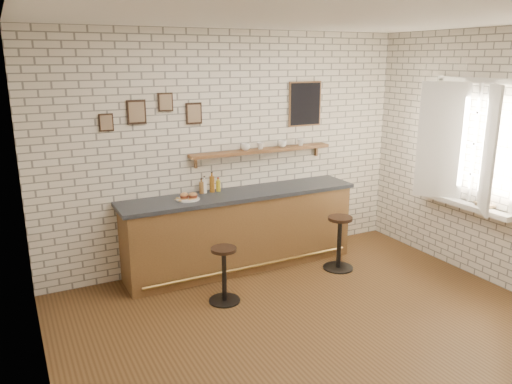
{
  "coord_description": "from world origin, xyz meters",
  "views": [
    {
      "loc": [
        -2.61,
        -3.81,
        2.65
      ],
      "look_at": [
        -0.2,
        0.9,
        1.23
      ],
      "focal_mm": 35.0,
      "sensor_mm": 36.0,
      "label": 1
    }
  ],
  "objects_px": {
    "condiment_bottle_yellow": "(218,185)",
    "book_lower": "(481,207)",
    "bar_counter": "(241,230)",
    "bitters_bottle_amber": "(212,184)",
    "book_upper": "(479,204)",
    "shelf_cup_b": "(260,146)",
    "shelf_cup_d": "(301,142)",
    "bar_stool_left": "(224,273)",
    "bitters_bottle_white": "(205,186)",
    "shelf_cup_c": "(282,144)",
    "bitters_bottle_brown": "(202,187)",
    "ciabatta_sandwich": "(189,196)",
    "shelf_cup_a": "(246,147)",
    "bar_stool_right": "(339,241)",
    "sandwich_plate": "(188,199)"
  },
  "relations": [
    {
      "from": "bitters_bottle_amber",
      "to": "shelf_cup_d",
      "type": "height_order",
      "value": "shelf_cup_d"
    },
    {
      "from": "shelf_cup_c",
      "to": "bar_counter",
      "type": "bearing_deg",
      "value": 116.04
    },
    {
      "from": "bar_counter",
      "to": "book_upper",
      "type": "relative_size",
      "value": 13.45
    },
    {
      "from": "bar_counter",
      "to": "shelf_cup_c",
      "type": "height_order",
      "value": "shelf_cup_c"
    },
    {
      "from": "condiment_bottle_yellow",
      "to": "book_lower",
      "type": "relative_size",
      "value": 0.87
    },
    {
      "from": "bitters_bottle_white",
      "to": "shelf_cup_d",
      "type": "xyz_separation_m",
      "value": [
        1.42,
        0.02,
        0.45
      ]
    },
    {
      "from": "ciabatta_sandwich",
      "to": "shelf_cup_a",
      "type": "height_order",
      "value": "shelf_cup_a"
    },
    {
      "from": "bitters_bottle_brown",
      "to": "bar_stool_left",
      "type": "height_order",
      "value": "bitters_bottle_brown"
    },
    {
      "from": "bitters_bottle_amber",
      "to": "shelf_cup_a",
      "type": "bearing_deg",
      "value": 2.45
    },
    {
      "from": "book_upper",
      "to": "bitters_bottle_brown",
      "type": "bearing_deg",
      "value": 158.27
    },
    {
      "from": "book_upper",
      "to": "bar_counter",
      "type": "bearing_deg",
      "value": 156.44
    },
    {
      "from": "bitters_bottle_amber",
      "to": "shelf_cup_b",
      "type": "bearing_deg",
      "value": 1.7
    },
    {
      "from": "condiment_bottle_yellow",
      "to": "shelf_cup_a",
      "type": "bearing_deg",
      "value": 2.97
    },
    {
      "from": "shelf_cup_b",
      "to": "shelf_cup_d",
      "type": "height_order",
      "value": "shelf_cup_b"
    },
    {
      "from": "shelf_cup_b",
      "to": "book_upper",
      "type": "height_order",
      "value": "shelf_cup_b"
    },
    {
      "from": "bar_counter",
      "to": "book_upper",
      "type": "xyz_separation_m",
      "value": [
        2.39,
        -1.63,
        0.45
      ]
    },
    {
      "from": "sandwich_plate",
      "to": "bar_stool_right",
      "type": "bearing_deg",
      "value": -18.93
    },
    {
      "from": "shelf_cup_a",
      "to": "bitters_bottle_brown",
      "type": "bearing_deg",
      "value": -179.7
    },
    {
      "from": "ciabatta_sandwich",
      "to": "shelf_cup_b",
      "type": "height_order",
      "value": "shelf_cup_b"
    },
    {
      "from": "bar_counter",
      "to": "shelf_cup_c",
      "type": "relative_size",
      "value": 27.21
    },
    {
      "from": "shelf_cup_a",
      "to": "bitters_bottle_amber",
      "type": "bearing_deg",
      "value": -179.14
    },
    {
      "from": "bitters_bottle_white",
      "to": "shelf_cup_b",
      "type": "relative_size",
      "value": 2.21
    },
    {
      "from": "bitters_bottle_amber",
      "to": "book_lower",
      "type": "relative_size",
      "value": 1.27
    },
    {
      "from": "sandwich_plate",
      "to": "shelf_cup_c",
      "type": "distance_m",
      "value": 1.53
    },
    {
      "from": "sandwich_plate",
      "to": "bitters_bottle_brown",
      "type": "xyz_separation_m",
      "value": [
        0.25,
        0.19,
        0.07
      ]
    },
    {
      "from": "shelf_cup_b",
      "to": "shelf_cup_d",
      "type": "relative_size",
      "value": 1.03
    },
    {
      "from": "bar_counter",
      "to": "bar_stool_left",
      "type": "relative_size",
      "value": 4.83
    },
    {
      "from": "bitters_bottle_brown",
      "to": "ciabatta_sandwich",
      "type": "bearing_deg",
      "value": -141.24
    },
    {
      "from": "shelf_cup_b",
      "to": "book_lower",
      "type": "distance_m",
      "value": 2.8
    },
    {
      "from": "bitters_bottle_brown",
      "to": "book_upper",
      "type": "bearing_deg",
      "value": -32.52
    },
    {
      "from": "shelf_cup_c",
      "to": "bitters_bottle_brown",
      "type": "bearing_deg",
      "value": 101.44
    },
    {
      "from": "bar_stool_right",
      "to": "condiment_bottle_yellow",
      "type": "bearing_deg",
      "value": 148.49
    },
    {
      "from": "bar_counter",
      "to": "bitters_bottle_amber",
      "type": "bearing_deg",
      "value": 149.99
    },
    {
      "from": "shelf_cup_d",
      "to": "shelf_cup_b",
      "type": "bearing_deg",
      "value": 145.12
    },
    {
      "from": "bar_counter",
      "to": "bitters_bottle_brown",
      "type": "relative_size",
      "value": 16.06
    },
    {
      "from": "shelf_cup_a",
      "to": "shelf_cup_c",
      "type": "relative_size",
      "value": 1.02
    },
    {
      "from": "bitters_bottle_brown",
      "to": "sandwich_plate",
      "type": "bearing_deg",
      "value": -142.32
    },
    {
      "from": "bar_stool_left",
      "to": "ciabatta_sandwich",
      "type": "bearing_deg",
      "value": 98.2
    },
    {
      "from": "condiment_bottle_yellow",
      "to": "shelf_cup_d",
      "type": "xyz_separation_m",
      "value": [
        1.23,
        0.02,
        0.46
      ]
    },
    {
      "from": "bar_stool_right",
      "to": "book_upper",
      "type": "xyz_separation_m",
      "value": [
        1.29,
        -1.0,
        0.58
      ]
    },
    {
      "from": "bar_counter",
      "to": "bitters_bottle_amber",
      "type": "distance_m",
      "value": 0.71
    },
    {
      "from": "sandwich_plate",
      "to": "shelf_cup_a",
      "type": "height_order",
      "value": "shelf_cup_a"
    },
    {
      "from": "sandwich_plate",
      "to": "bar_stool_right",
      "type": "xyz_separation_m",
      "value": [
        1.81,
        -0.62,
        -0.64
      ]
    },
    {
      "from": "shelf_cup_b",
      "to": "book_lower",
      "type": "relative_size",
      "value": 0.47
    },
    {
      "from": "bar_counter",
      "to": "bitters_bottle_amber",
      "type": "height_order",
      "value": "bitters_bottle_amber"
    },
    {
      "from": "bar_stool_left",
      "to": "shelf_cup_d",
      "type": "distance_m",
      "value": 2.23
    },
    {
      "from": "sandwich_plate",
      "to": "shelf_cup_d",
      "type": "xyz_separation_m",
      "value": [
        1.71,
        0.21,
        0.53
      ]
    },
    {
      "from": "shelf_cup_a",
      "to": "shelf_cup_b",
      "type": "xyz_separation_m",
      "value": [
        0.22,
        0.0,
        -0.0
      ]
    },
    {
      "from": "bar_stool_left",
      "to": "book_upper",
      "type": "height_order",
      "value": "book_upper"
    },
    {
      "from": "bitters_bottle_white",
      "to": "condiment_bottle_yellow",
      "type": "bearing_deg",
      "value": 0.0
    }
  ]
}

